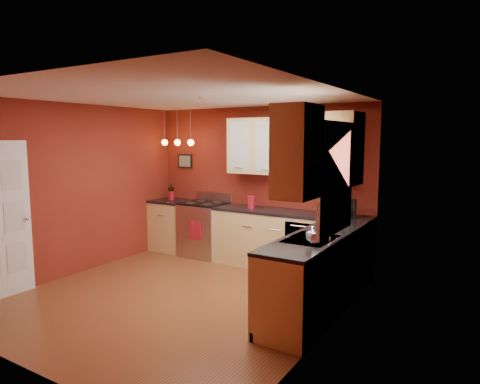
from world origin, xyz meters
The scene contains 27 objects.
floor centered at (0.00, 0.00, 0.00)m, with size 4.20×4.20×0.00m, color brown.
ceiling centered at (0.00, 0.00, 2.60)m, with size 4.00×4.20×0.02m, color silver.
wall_back centered at (0.00, 2.10, 1.30)m, with size 4.00×0.02×2.60m, color maroon.
wall_front centered at (0.00, -2.10, 1.30)m, with size 4.00×0.02×2.60m, color maroon.
wall_left centered at (-2.00, 0.00, 1.30)m, with size 0.02×4.20×2.60m, color maroon.
wall_right centered at (2.00, 0.00, 1.30)m, with size 0.02×4.20×2.60m, color maroon.
base_cabinets_back_left centered at (-1.65, 1.80, 0.45)m, with size 0.70×0.60×0.90m, color #D5B672.
base_cabinets_back_right centered at (0.73, 1.80, 0.45)m, with size 2.54×0.60×0.90m, color #D5B672.
base_cabinets_right centered at (1.70, 0.45, 0.45)m, with size 0.60×2.10×0.90m, color #D5B672.
counter_back_left centered at (-1.65, 1.80, 0.92)m, with size 0.70×0.62×0.04m, color black.
counter_back_right centered at (0.73, 1.80, 0.92)m, with size 2.54×0.62×0.04m, color black.
counter_right centered at (1.70, 0.45, 0.92)m, with size 0.62×2.10×0.04m, color black.
gas_range centered at (-0.92, 1.80, 0.48)m, with size 0.76×0.64×1.11m.
dishwasher_front centered at (1.10, 1.51, 0.45)m, with size 0.60×0.02×0.80m, color #B1B2B6.
sink centered at (1.70, 0.30, 0.92)m, with size 0.50×0.70×0.33m.
window centered at (1.97, 0.30, 1.69)m, with size 0.06×1.02×1.22m.
door_left_wall centered at (-1.97, -1.20, 1.03)m, with size 0.12×0.82×2.05m.
upper_cabinets_back centered at (0.60, 1.93, 1.95)m, with size 2.00×0.35×0.90m, color #D5B672.
upper_cabinets_right centered at (1.82, 0.32, 1.95)m, with size 0.35×1.95×0.90m, color #D5B672.
wall_picture centered at (-1.55, 2.08, 1.65)m, with size 0.32×0.03×0.26m, color black.
pendant_lights centered at (-1.45, 1.75, 2.01)m, with size 0.71×0.11×0.66m.
red_canister centered at (0.05, 1.79, 1.04)m, with size 0.13×0.13×0.20m.
red_vase centered at (-1.69, 1.83, 1.02)m, with size 0.10×0.10×0.16m, color maroon.
flowers centered at (-1.69, 1.83, 1.19)m, with size 0.12×0.12×0.21m, color maroon.
coffee_maker centered at (1.67, 1.80, 1.06)m, with size 0.21×0.20×0.27m.
soap_pump centered at (1.82, 0.05, 1.04)m, with size 0.09×0.09×0.20m, color white.
dish_towel centered at (-0.86, 1.47, 0.52)m, with size 0.23×0.02×0.31m, color maroon.
Camera 1 is at (3.51, -4.19, 2.08)m, focal length 32.00 mm.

